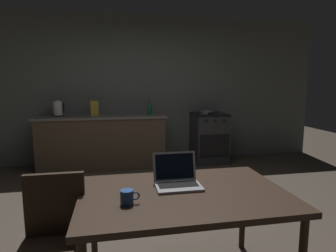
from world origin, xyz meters
TOP-DOWN VIEW (x-y plane):
  - ground_plane at (0.00, 0.00)m, footprint 12.00×12.00m
  - back_wall at (0.30, 2.56)m, footprint 6.40×0.10m
  - kitchen_counter at (-0.64, 2.21)m, footprint 2.16×0.64m
  - stove_oven at (1.29, 2.21)m, footprint 0.60×0.62m
  - dining_table at (0.01, -0.95)m, footprint 1.39×0.92m
  - chair at (-0.84, -0.97)m, footprint 0.40×0.40m
  - laptop at (-0.01, -0.83)m, footprint 0.32×0.27m
  - electric_kettle at (-1.35, 2.21)m, footprint 0.18×0.16m
  - bottle at (0.17, 2.16)m, footprint 0.07×0.07m
  - frying_pan at (1.23, 2.18)m, footprint 0.24×0.41m
  - coffee_mug at (-0.38, -1.08)m, footprint 0.12×0.08m
  - cereal_box at (-0.76, 2.23)m, footprint 0.13×0.05m

SIDE VIEW (x-z plane):
  - ground_plane at x=0.00m, z-range 0.00..0.00m
  - stove_oven at x=1.29m, z-range 0.00..0.91m
  - kitchen_counter at x=-0.64m, z-range 0.00..0.91m
  - chair at x=-0.84m, z-range 0.06..0.94m
  - dining_table at x=0.01m, z-range 0.30..1.03m
  - coffee_mug at x=-0.38m, z-range 0.73..0.81m
  - laptop at x=-0.01m, z-range 0.66..0.88m
  - frying_pan at x=1.23m, z-range 0.91..0.96m
  - bottle at x=0.17m, z-range 0.90..1.15m
  - cereal_box at x=-0.76m, z-range 0.91..1.16m
  - electric_kettle at x=-1.35m, z-range 0.91..1.17m
  - back_wall at x=0.30m, z-range 0.00..2.68m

